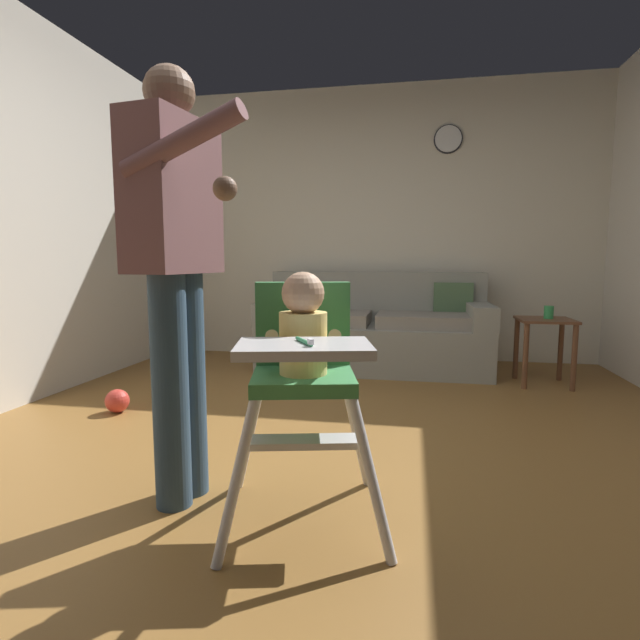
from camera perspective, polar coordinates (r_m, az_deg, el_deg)
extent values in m
cube|color=olive|center=(2.51, 0.44, -16.89)|extent=(5.88, 6.85, 0.10)
cube|color=beige|center=(4.95, 6.03, 10.98)|extent=(5.08, 0.06, 2.64)
cube|color=gray|center=(4.41, 6.26, -3.09)|extent=(1.99, 0.84, 0.40)
cube|color=gray|center=(4.69, 6.64, 2.78)|extent=(1.99, 0.22, 0.46)
cube|color=gray|center=(4.53, -5.17, 1.01)|extent=(0.20, 0.84, 0.20)
cube|color=gray|center=(4.40, 18.14, 0.51)|extent=(0.20, 0.84, 0.20)
cube|color=gray|center=(4.38, 0.67, 0.24)|extent=(0.78, 0.60, 0.11)
cube|color=gray|center=(4.32, 11.91, -0.01)|extent=(0.78, 0.60, 0.11)
cube|color=#4C6B47|center=(4.56, 15.25, 2.10)|extent=(0.34, 0.11, 0.34)
cylinder|color=silver|center=(1.68, -9.79, -18.10)|extent=(0.14, 0.19, 0.52)
cylinder|color=silver|center=(1.68, 6.06, -17.99)|extent=(0.19, 0.14, 0.52)
cylinder|color=silver|center=(2.08, -8.20, -13.00)|extent=(0.19, 0.14, 0.52)
cylinder|color=silver|center=(2.08, 4.25, -12.92)|extent=(0.14, 0.19, 0.52)
cube|color=#3C854C|center=(1.78, -1.96, -6.90)|extent=(0.43, 0.43, 0.05)
cube|color=#3C854C|center=(1.89, -2.02, -0.38)|extent=(0.37, 0.15, 0.32)
cube|color=silver|center=(1.46, -1.90, -3.32)|extent=(0.45, 0.34, 0.03)
cube|color=silver|center=(1.73, -1.90, -14.03)|extent=(0.41, 0.19, 0.02)
cylinder|color=#E7CB75|center=(1.73, -1.97, -2.71)|extent=(0.20, 0.20, 0.22)
sphere|color=tan|center=(1.70, -1.99, 3.14)|extent=(0.15, 0.15, 0.15)
cylinder|color=#E7CB75|center=(1.69, -5.53, -2.59)|extent=(0.08, 0.15, 0.10)
cylinder|color=#E7CB75|center=(1.69, 1.59, -2.55)|extent=(0.08, 0.15, 0.10)
cylinder|color=#38A366|center=(1.46, -1.89, -2.51)|extent=(0.08, 0.12, 0.01)
cube|color=white|center=(1.40, -1.11, -2.55)|extent=(0.02, 0.03, 0.02)
cylinder|color=#304861|center=(1.99, -17.06, -8.09)|extent=(0.14, 0.14, 0.92)
cylinder|color=#304861|center=(2.09, -15.12, -7.34)|extent=(0.14, 0.14, 0.92)
cube|color=brown|center=(1.99, -16.80, 13.63)|extent=(0.25, 0.42, 0.58)
sphere|color=brown|center=(2.07, -17.20, 24.12)|extent=(0.19, 0.19, 0.19)
cylinder|color=brown|center=(1.78, -15.87, 19.44)|extent=(0.48, 0.14, 0.23)
sphere|color=brown|center=(1.66, -11.04, 14.83)|extent=(0.08, 0.08, 0.08)
cylinder|color=brown|center=(2.19, -13.06, 13.10)|extent=(0.07, 0.07, 0.52)
sphere|color=#D13D33|center=(3.41, -22.60, -8.71)|extent=(0.15, 0.15, 0.15)
cube|color=brown|center=(4.16, 24.84, 0.01)|extent=(0.40, 0.40, 0.02)
cylinder|color=brown|center=(3.99, 22.87, -3.94)|extent=(0.04, 0.04, 0.50)
cylinder|color=brown|center=(4.08, 27.55, -3.96)|extent=(0.04, 0.04, 0.50)
cylinder|color=brown|center=(4.32, 21.93, -3.10)|extent=(0.04, 0.04, 0.50)
cylinder|color=brown|center=(4.40, 26.28, -3.15)|extent=(0.04, 0.04, 0.50)
cylinder|color=green|center=(4.16, 25.15, 0.82)|extent=(0.07, 0.07, 0.10)
cylinder|color=white|center=(5.01, 14.75, 19.78)|extent=(0.24, 0.03, 0.24)
cylinder|color=black|center=(5.02, 14.73, 19.74)|extent=(0.27, 0.02, 0.27)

